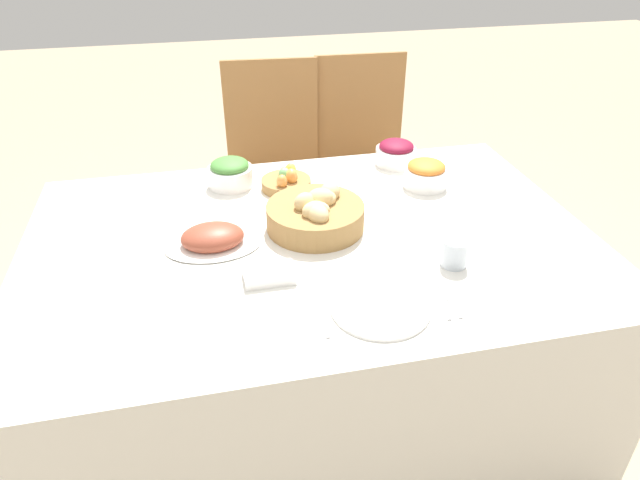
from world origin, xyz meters
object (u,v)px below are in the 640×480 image
(carrot_bowl, at_px, (426,174))
(beet_salad_bowl, at_px, (396,153))
(dinner_plate, at_px, (380,307))
(chair_far_right, at_px, (363,161))
(butter_dish, at_px, (269,274))
(drinking_cup, at_px, (455,252))
(spoon, at_px, (448,298))
(bread_basket, at_px, (316,214))
(egg_basket, at_px, (287,181))
(chair_far_center, at_px, (275,169))
(green_salad_bowl, at_px, (230,173))
(knife, at_px, (437,300))
(fork, at_px, (321,316))
(ham_platter, at_px, (213,239))

(carrot_bowl, xyz_separation_m, beet_salad_bowl, (-0.04, 0.20, -0.00))
(dinner_plate, bearing_deg, chair_far_right, 75.42)
(butter_dish, bearing_deg, drinking_cup, -4.43)
(chair_far_right, height_order, spoon, chair_far_right)
(dinner_plate, distance_m, drinking_cup, 0.30)
(dinner_plate, xyz_separation_m, butter_dish, (-0.25, 0.18, 0.01))
(chair_far_right, distance_m, carrot_bowl, 0.71)
(bread_basket, relative_size, egg_basket, 1.74)
(chair_far_center, relative_size, bread_basket, 3.32)
(chair_far_right, height_order, carrot_bowl, chair_far_right)
(drinking_cup, bearing_deg, green_salad_bowl, 131.71)
(bread_basket, relative_size, knife, 1.86)
(chair_far_right, relative_size, spoon, 6.17)
(egg_basket, xyz_separation_m, drinking_cup, (0.38, -0.57, 0.01))
(bread_basket, relative_size, carrot_bowl, 1.96)
(green_salad_bowl, height_order, dinner_plate, green_salad_bowl)
(spoon, bearing_deg, fork, 179.88)
(beet_salad_bowl, relative_size, spoon, 0.95)
(chair_far_center, relative_size, drinking_cup, 12.51)
(butter_dish, bearing_deg, carrot_bowl, 35.67)
(egg_basket, relative_size, beet_salad_bowl, 1.13)
(ham_platter, bearing_deg, spoon, -34.11)
(carrot_bowl, relative_size, green_salad_bowl, 0.98)
(spoon, bearing_deg, carrot_bowl, 73.87)
(butter_dish, bearing_deg, ham_platter, 124.02)
(egg_basket, bearing_deg, ham_platter, -130.30)
(fork, height_order, butter_dish, butter_dish)
(beet_salad_bowl, bearing_deg, fork, -119.72)
(carrot_bowl, height_order, knife, carrot_bowl)
(beet_salad_bowl, distance_m, green_salad_bowl, 0.63)
(fork, bearing_deg, beet_salad_bowl, 60.40)
(chair_far_center, xyz_separation_m, bread_basket, (0.00, -0.87, 0.24))
(ham_platter, distance_m, fork, 0.46)
(fork, bearing_deg, ham_platter, 121.86)
(chair_far_center, xyz_separation_m, carrot_bowl, (0.44, -0.67, 0.24))
(dinner_plate, bearing_deg, drinking_cup, 29.25)
(chair_far_center, bearing_deg, chair_far_right, 4.15)
(ham_platter, distance_m, green_salad_bowl, 0.40)
(knife, xyz_separation_m, drinking_cup, (0.11, 0.14, 0.04))
(chair_far_center, relative_size, knife, 6.17)
(carrot_bowl, relative_size, butter_dish, 1.13)
(drinking_cup, bearing_deg, bread_basket, 140.07)
(chair_far_center, relative_size, ham_platter, 3.52)
(carrot_bowl, xyz_separation_m, butter_dish, (-0.62, -0.44, -0.03))
(bread_basket, bearing_deg, chair_far_center, 90.29)
(bread_basket, height_order, drinking_cup, bread_basket)
(green_salad_bowl, distance_m, drinking_cup, 0.85)
(chair_far_center, distance_m, drinking_cup, 1.22)
(egg_basket, bearing_deg, butter_dish, -104.51)
(carrot_bowl, xyz_separation_m, spoon, (-0.18, -0.63, -0.04))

